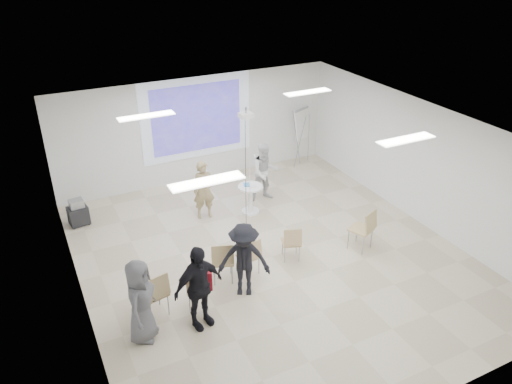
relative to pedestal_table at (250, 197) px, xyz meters
name	(u,v)px	position (x,y,z in m)	size (l,w,h in m)	color
floor	(272,258)	(-0.44, -2.01, -0.48)	(8.00, 9.00, 0.10)	beige
ceiling	(274,127)	(-0.44, -2.01, 2.62)	(8.00, 9.00, 0.10)	white
wall_back	(197,129)	(-0.44, 2.54, 1.07)	(8.00, 0.10, 3.00)	silver
wall_left	(72,245)	(-4.49, -2.01, 1.07)	(0.10, 9.00, 3.00)	silver
wall_right	(421,162)	(3.61, -2.01, 1.07)	(0.10, 9.00, 3.00)	silver
projection_halo	(197,118)	(-0.44, 2.47, 1.42)	(3.20, 0.01, 2.30)	silver
projection_image	(197,118)	(-0.44, 2.46, 1.42)	(2.60, 0.01, 1.90)	#3F35B6
pedestal_table	(250,197)	(0.00, 0.00, 0.00)	(0.79, 0.79, 0.78)	white
player_left	(204,186)	(-1.12, 0.32, 0.42)	(0.62, 0.42, 1.71)	tan
player_right	(265,169)	(0.67, 0.49, 0.45)	(0.85, 0.68, 1.76)	silver
controller_left	(206,171)	(-0.94, 0.57, 0.69)	(0.04, 0.12, 0.04)	white
controller_right	(255,156)	(0.49, 0.74, 0.76)	(0.04, 0.13, 0.04)	white
chair_far_left	(155,292)	(-3.27, -2.76, 0.14)	(0.54, 0.57, 0.96)	tan
chair_left_mid	(198,286)	(-2.51, -2.90, 0.09)	(0.54, 0.56, 0.88)	tan
chair_left_inner	(222,259)	(-1.77, -2.36, 0.13)	(0.58, 0.60, 0.96)	tan
chair_center	(250,254)	(-1.16, -2.38, 0.08)	(0.47, 0.50, 0.86)	tan
chair_right_inner	(292,241)	(-0.12, -2.31, 0.07)	(0.51, 0.53, 0.84)	tan
chair_right_far	(365,227)	(1.54, -2.67, 0.16)	(0.63, 0.65, 1.00)	tan
red_jacket	(201,282)	(-2.48, -3.05, 0.29)	(0.41, 0.09, 0.39)	maroon
laptop	(222,258)	(-1.74, -2.26, 0.08)	(0.35, 0.25, 0.03)	black
audience_left	(198,282)	(-2.63, -3.33, 0.53)	(1.12, 0.67, 1.92)	black
audience_mid	(244,256)	(-1.53, -2.87, 0.46)	(1.16, 0.63, 1.79)	black
audience_outer	(140,297)	(-3.64, -3.19, 0.47)	(0.87, 0.58, 1.79)	slate
flipchart_easel	(302,124)	(2.72, 2.04, 0.88)	(0.72, 0.57, 1.78)	gray
av_cart	(78,213)	(-4.05, 1.33, -0.11)	(0.51, 0.43, 0.69)	black
ceiling_projector	(246,121)	(-0.34, -0.52, 2.26)	(0.30, 0.25, 3.00)	white
fluor_panel_nw	(146,116)	(-2.44, -0.01, 2.54)	(1.20, 0.30, 0.02)	white
fluor_panel_ne	(308,92)	(1.56, -0.01, 2.54)	(1.20, 0.30, 0.02)	white
fluor_panel_sw	(207,181)	(-2.44, -3.51, 2.54)	(1.20, 0.30, 0.02)	white
fluor_panel_se	(406,139)	(1.56, -3.51, 2.54)	(1.20, 0.30, 0.02)	white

